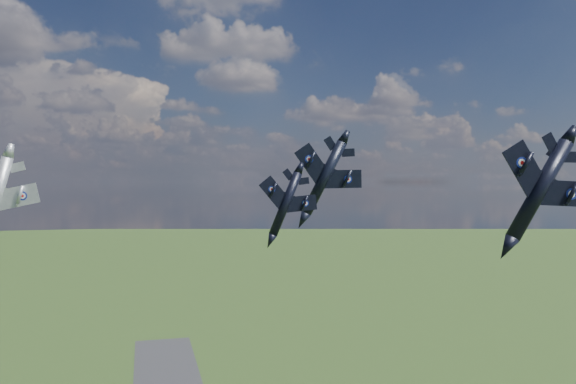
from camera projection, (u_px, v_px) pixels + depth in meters
name	position (u px, v px, depth m)	size (l,w,h in m)	color
jet_lead_navy	(286.00, 204.00, 77.39)	(9.13, 12.73, 2.63)	black
jet_right_navy	(540.00, 190.00, 59.30)	(11.66, 16.26, 3.36)	black
jet_high_navy	(324.00, 178.00, 85.15)	(11.95, 16.66, 3.45)	black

